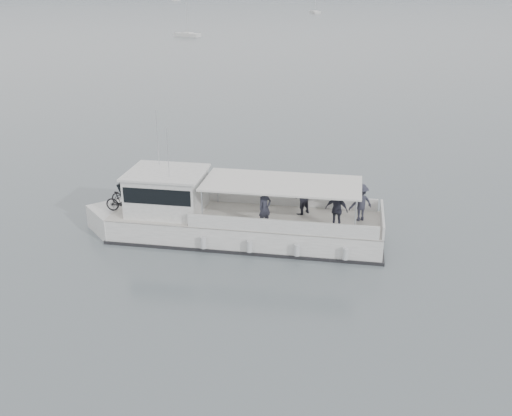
{
  "coord_description": "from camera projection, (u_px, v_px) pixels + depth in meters",
  "views": [
    {
      "loc": [
        1.24,
        -27.57,
        11.87
      ],
      "look_at": [
        3.55,
        -2.39,
        1.6
      ],
      "focal_mm": 40.0,
      "sensor_mm": 36.0,
      "label": 1
    }
  ],
  "objects": [
    {
      "name": "ground",
      "position": [
        184.0,
        222.0,
        29.8
      ],
      "size": [
        1400.0,
        1400.0,
        0.0
      ],
      "primitive_type": "plane",
      "color": "#535F62",
      "rests_on": "ground"
    },
    {
      "name": "tour_boat",
      "position": [
        220.0,
        218.0,
        27.68
      ],
      "size": [
        14.78,
        6.9,
        6.21
      ],
      "rotation": [
        0.0,
        0.0,
        -0.26
      ],
      "color": "white",
      "rests_on": "ground"
    },
    {
      "name": "moored_fleet",
      "position": [
        120.0,
        10.0,
        213.05
      ],
      "size": [
        460.82,
        348.21,
        10.94
      ],
      "color": "white",
      "rests_on": "ground"
    }
  ]
}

